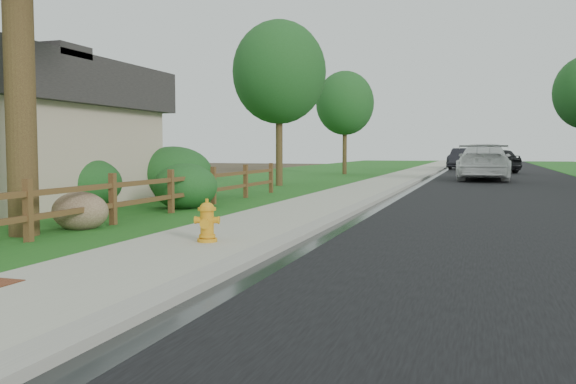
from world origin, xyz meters
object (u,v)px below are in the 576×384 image
(fire_hydrant, at_px, (207,222))
(white_suv, at_px, (484,162))
(ranch_fence, at_px, (144,193))
(dark_car_mid, at_px, (496,160))

(fire_hydrant, bearing_deg, white_suv, 79.92)
(ranch_fence, distance_m, white_suv, 22.00)
(dark_car_mid, bearing_deg, fire_hydrant, 61.93)
(ranch_fence, xyz_separation_m, fire_hydrant, (2.90, -2.94, -0.20))
(ranch_fence, height_order, dark_car_mid, dark_car_mid)
(ranch_fence, relative_size, white_suv, 2.69)
(dark_car_mid, bearing_deg, ranch_fence, 56.15)
(ranch_fence, height_order, fire_hydrant, ranch_fence)
(fire_hydrant, distance_m, white_suv, 24.13)
(ranch_fence, height_order, white_suv, white_suv)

